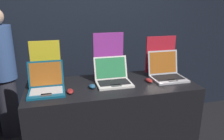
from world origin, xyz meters
TOP-DOWN VIEW (x-y plane):
  - wall_back at (0.00, 1.51)m, footprint 8.00×0.05m
  - display_counter at (0.00, 0.35)m, footprint 1.70×0.70m
  - laptop_front at (-0.64, 0.31)m, footprint 0.33×0.30m
  - mouse_front at (-0.43, 0.23)m, footprint 0.06×0.11m
  - promo_stand_front at (-0.64, 0.56)m, footprint 0.29×0.07m
  - laptop_middle at (0.02, 0.38)m, footprint 0.35×0.32m
  - mouse_middle at (-0.21, 0.29)m, footprint 0.06×0.09m
  - promo_stand_middle at (0.02, 0.58)m, footprint 0.33×0.07m
  - laptop_back at (0.63, 0.39)m, footprint 0.35×0.33m
  - mouse_back at (0.40, 0.32)m, footprint 0.06×0.12m
  - promo_stand_back at (0.63, 0.56)m, footprint 0.35×0.07m
  - person_bystander at (-1.22, 1.29)m, footprint 0.33×0.33m

SIDE VIEW (x-z plane):
  - display_counter at x=0.00m, z-range 0.00..0.99m
  - person_bystander at x=-1.22m, z-range 0.04..1.76m
  - mouse_back at x=0.40m, z-range 0.99..1.02m
  - mouse_front at x=-0.43m, z-range 0.99..1.02m
  - mouse_middle at x=-0.21m, z-range 0.99..1.03m
  - laptop_middle at x=0.02m, z-range 0.93..1.18m
  - laptop_front at x=-0.64m, z-range 0.92..1.19m
  - laptop_back at x=0.63m, z-range 0.92..1.20m
  - promo_stand_back at x=0.63m, z-range 0.98..1.42m
  - promo_stand_front at x=-0.64m, z-range 0.98..1.42m
  - promo_stand_middle at x=0.02m, z-range 0.98..1.47m
  - wall_back at x=0.00m, z-range 0.00..2.80m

